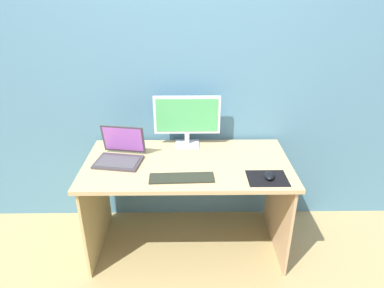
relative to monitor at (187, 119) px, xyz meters
name	(u,v)px	position (x,y,z in m)	size (l,w,h in m)	color
ground_plane	(188,243)	(0.00, -0.27, -0.92)	(8.00, 8.00, 0.00)	tan
wall_back	(187,70)	(0.00, 0.14, 0.33)	(6.00, 0.04, 2.50)	teal
desk	(187,180)	(0.00, -0.27, -0.36)	(1.40, 0.72, 0.71)	tan
monitor	(187,119)	(0.00, 0.00, 0.00)	(0.48, 0.14, 0.38)	silver
laptop	(120,154)	(-0.46, -0.24, -0.17)	(0.34, 0.31, 0.22)	#3C383C
keyboard_external	(182,178)	(-0.04, -0.49, -0.21)	(0.41, 0.12, 0.01)	#262A1F
mousepad	(267,178)	(0.50, -0.49, -0.21)	(0.25, 0.20, 0.00)	black
mouse	(269,176)	(0.51, -0.49, -0.19)	(0.06, 0.10, 0.04)	black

